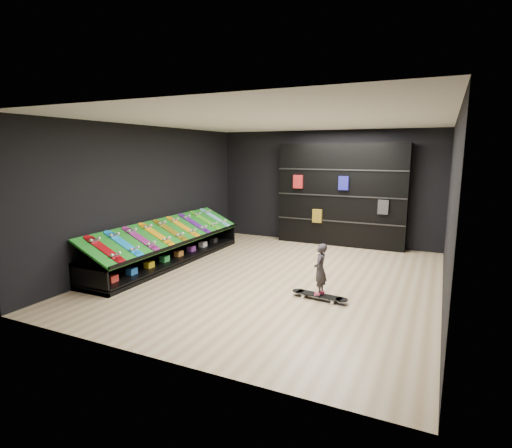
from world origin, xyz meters
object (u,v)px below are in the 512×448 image
at_px(display_rack, 169,252).
at_px(floor_skateboard, 319,297).
at_px(child, 320,279).
at_px(back_shelving, 341,195).

height_order(display_rack, floor_skateboard, display_rack).
bearing_deg(floor_skateboard, child, 0.00).
xyz_separation_m(display_rack, floor_skateboard, (3.69, -0.79, -0.21)).
relative_size(display_rack, floor_skateboard, 4.59).
xyz_separation_m(floor_skateboard, child, (0.00, 0.00, 0.31)).
distance_m(display_rack, floor_skateboard, 3.78).
height_order(display_rack, back_shelving, back_shelving).
bearing_deg(floor_skateboard, back_shelving, 105.79).
bearing_deg(display_rack, back_shelving, 47.69).
bearing_deg(back_shelving, floor_skateboard, -80.80).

